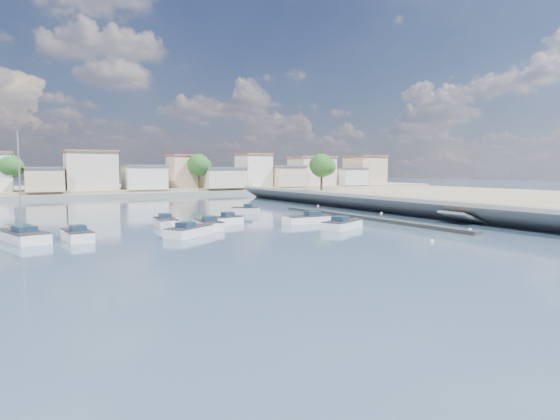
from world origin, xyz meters
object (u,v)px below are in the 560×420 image
motorboat_b (191,231)px  motorboat_g (166,223)px  sailboat (21,235)px  motorboat_h (344,225)px  motorboat_d (223,221)px  motorboat_e (77,235)px  motorboat_f (244,211)px  motorboat_c (306,220)px  motorboat_a (207,225)px

motorboat_b → motorboat_g: (-0.19, 7.26, 0.00)m
sailboat → motorboat_h: bearing=-13.4°
motorboat_d → motorboat_e: same height
motorboat_f → sailboat: (-25.48, -12.25, 0.03)m
motorboat_e → motorboat_f: 25.65m
motorboat_e → motorboat_h: same height
motorboat_d → motorboat_f: 12.21m
motorboat_c → motorboat_e: (-22.77, -0.82, -0.00)m
sailboat → motorboat_g: bearing=14.2°
motorboat_c → motorboat_d: size_ratio=1.33×
motorboat_b → motorboat_e: 9.26m
motorboat_g → motorboat_h: same height
motorboat_e → sailboat: bearing=155.9°
motorboat_e → sailboat: sailboat is taller
motorboat_b → motorboat_f: bearing=52.5°
motorboat_a → sailboat: (-15.95, 0.10, 0.03)m
motorboat_h → sailboat: sailboat is taller
motorboat_c → sailboat: sailboat is taller
motorboat_a → motorboat_c: 10.86m
motorboat_c → sailboat: 26.79m
motorboat_c → motorboat_f: same height
motorboat_c → motorboat_e: same height
motorboat_f → motorboat_b: bearing=-127.5°
motorboat_a → motorboat_f: 15.60m
motorboat_c → motorboat_a: bearing=175.4°
motorboat_d → sailboat: bearing=-173.2°
motorboat_a → motorboat_f: (9.53, 12.35, -0.00)m
motorboat_c → motorboat_h: bearing=-81.6°
motorboat_c → motorboat_h: (0.83, -5.58, -0.00)m
motorboat_e → motorboat_a: bearing=8.1°
motorboat_d → motorboat_e: size_ratio=0.85×
motorboat_c → motorboat_b: bearing=-167.5°
motorboat_e → motorboat_g: size_ratio=0.96×
motorboat_a → motorboat_f: bearing=52.4°
motorboat_b → sailboat: bearing=162.8°
motorboat_b → motorboat_h: 14.82m
motorboat_g → motorboat_d: bearing=-10.0°
motorboat_e → motorboat_g: (8.79, 5.03, 0.00)m
motorboat_h → motorboat_a: bearing=151.0°
motorboat_f → motorboat_g: bearing=-144.6°
motorboat_f → motorboat_h: size_ratio=0.67×
motorboat_f → sailboat: size_ratio=0.41×
motorboat_d → motorboat_e: 15.05m
motorboat_d → motorboat_f: (6.96, 10.03, 0.00)m
motorboat_d → motorboat_h: 12.63m
motorboat_f → motorboat_h: (2.13, -18.80, 0.00)m
motorboat_a → motorboat_h: same height
motorboat_c → motorboat_h: same height
motorboat_g → motorboat_h: (14.80, -9.78, -0.00)m
motorboat_f → motorboat_g: 15.55m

